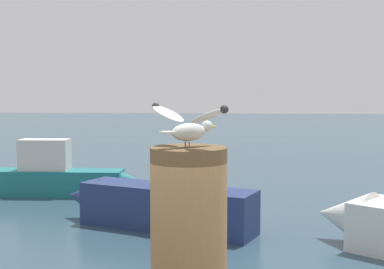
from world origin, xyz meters
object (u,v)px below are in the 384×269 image
at_px(mooring_post, 189,235).
at_px(boat_navy, 157,202).
at_px(seagull, 189,125).
at_px(boat_teal, 63,177).

bearing_deg(mooring_post, boat_navy, 99.24).
relative_size(seagull, boat_teal, 0.13).
xyz_separation_m(mooring_post, boat_navy, (-1.30, 8.01, -1.54)).
relative_size(mooring_post, seagull, 1.85).
distance_m(mooring_post, boat_teal, 12.12).
height_order(seagull, boat_navy, seagull).
xyz_separation_m(mooring_post, seagull, (0.00, 0.00, 0.62)).
height_order(boat_navy, boat_teal, boat_navy).
bearing_deg(boat_navy, seagull, -80.74).
distance_m(mooring_post, boat_navy, 8.26).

